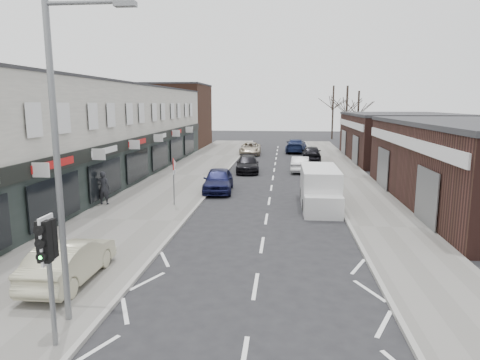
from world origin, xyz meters
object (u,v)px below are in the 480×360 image
(traffic_light, at_px, (48,251))
(pedestrian, at_px, (104,188))
(parked_car_right_b, at_px, (311,154))
(parked_car_right_c, at_px, (296,146))
(street_lamp, at_px, (63,147))
(parked_car_left_c, at_px, (250,149))
(sedan_on_pavement, at_px, (70,260))
(parked_car_right_a, at_px, (300,164))
(parked_car_left_b, at_px, (248,164))
(parked_car_left_a, at_px, (218,180))
(warning_sign, at_px, (174,168))
(white_van, at_px, (320,188))

(traffic_light, bearing_deg, pedestrian, 108.99)
(parked_car_right_b, xyz_separation_m, parked_car_right_c, (-1.30, 8.05, -0.01))
(street_lamp, height_order, parked_car_left_c, street_lamp)
(sedan_on_pavement, height_order, parked_car_right_a, sedan_on_pavement)
(sedan_on_pavement, bearing_deg, parked_car_right_b, -107.50)
(pedestrian, bearing_deg, parked_car_left_b, -123.73)
(traffic_light, height_order, parked_car_right_c, traffic_light)
(traffic_light, distance_m, pedestrian, 14.63)
(pedestrian, height_order, parked_car_left_b, pedestrian)
(sedan_on_pavement, distance_m, parked_car_left_a, 15.03)
(sedan_on_pavement, distance_m, parked_car_right_a, 25.10)
(parked_car_right_b, bearing_deg, parked_car_right_a, 81.40)
(pedestrian, bearing_deg, parked_car_right_a, -135.34)
(traffic_light, xyz_separation_m, parked_car_left_c, (1.45, 39.07, -1.73))
(parked_car_right_c, bearing_deg, parked_car_right_b, 103.87)
(sedan_on_pavement, relative_size, parked_car_right_a, 1.03)
(parked_car_left_c, bearing_deg, pedestrian, -105.68)
(parked_car_right_b, bearing_deg, warning_sign, 69.07)
(parked_car_left_b, bearing_deg, warning_sign, -107.46)
(street_lamp, height_order, parked_car_left_a, street_lamp)
(traffic_light, relative_size, parked_car_right_b, 0.66)
(parked_car_right_b, height_order, parked_car_right_c, parked_car_right_b)
(white_van, height_order, parked_car_left_a, white_van)
(parked_car_left_a, xyz_separation_m, parked_car_right_b, (6.90, 15.52, 0.03))
(sedan_on_pavement, xyz_separation_m, pedestrian, (-3.30, 10.21, 0.26))
(white_van, bearing_deg, parked_car_left_a, 150.82)
(street_lamp, bearing_deg, parked_car_left_c, 87.62)
(parked_car_right_a, bearing_deg, parked_car_left_c, -61.70)
(parked_car_left_a, relative_size, parked_car_left_c, 0.91)
(street_lamp, height_order, parked_car_right_b, street_lamp)
(warning_sign, height_order, parked_car_left_c, warning_sign)
(white_van, distance_m, parked_car_right_b, 19.01)
(pedestrian, xyz_separation_m, parked_car_right_a, (11.34, 13.57, -0.40))
(white_van, distance_m, parked_car_left_c, 24.83)
(parked_car_left_a, distance_m, parked_car_right_c, 24.23)
(traffic_light, height_order, parked_car_left_c, traffic_light)
(parked_car_left_a, bearing_deg, parked_car_right_c, 72.57)
(sedan_on_pavement, xyz_separation_m, parked_car_right_c, (8.04, 38.41, 0.00))
(parked_car_right_a, bearing_deg, warning_sign, 65.68)
(street_lamp, distance_m, white_van, 15.97)
(street_lamp, height_order, warning_sign, street_lamp)
(street_lamp, xyz_separation_m, white_van, (7.35, 13.71, -3.59))
(traffic_light, relative_size, parked_car_right_a, 0.78)
(warning_sign, distance_m, white_van, 8.12)
(warning_sign, bearing_deg, sedan_on_pavement, -93.71)
(parked_car_left_c, xyz_separation_m, parked_car_right_c, (5.15, 2.90, 0.11))
(sedan_on_pavement, bearing_deg, white_van, -127.73)
(parked_car_left_b, xyz_separation_m, parked_car_right_a, (4.40, 0.67, -0.01))
(warning_sign, height_order, white_van, warning_sign)
(parked_car_right_c, bearing_deg, parked_car_left_c, 34.06)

